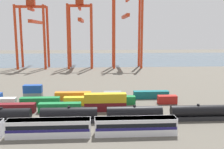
# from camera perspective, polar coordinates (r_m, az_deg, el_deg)

# --- Properties ---
(ground_plane) EXTENTS (420.00, 420.00, 0.00)m
(ground_plane) POSITION_cam_1_polar(r_m,az_deg,el_deg) (115.74, -6.80, -1.94)
(ground_plane) COLOR #5B564C
(harbour_water) EXTENTS (400.00, 110.00, 0.01)m
(harbour_water) POSITION_cam_1_polar(r_m,az_deg,el_deg) (220.53, -5.19, 3.53)
(harbour_water) COLOR #475B6B
(harbour_water) RESTS_ON ground_plane
(passenger_train) EXTENTS (56.50, 3.14, 3.90)m
(passenger_train) POSITION_cam_1_polar(r_m,az_deg,el_deg) (59.10, -13.80, -11.27)
(passenger_train) COLOR silver
(passenger_train) RESTS_ON ground_plane
(freight_tank_row) EXTENTS (80.93, 2.78, 4.24)m
(freight_tank_row) POSITION_cam_1_polar(r_m,az_deg,el_deg) (67.16, 4.99, -8.61)
(freight_tank_row) COLOR #232326
(freight_tank_row) RESTS_ON ground_plane
(shipping_container_1) EXTENTS (12.10, 2.44, 2.60)m
(shipping_container_1) POSITION_cam_1_polar(r_m,az_deg,el_deg) (78.97, -20.93, -6.96)
(shipping_container_1) COLOR maroon
(shipping_container_1) RESTS_ON ground_plane
(shipping_container_2) EXTENTS (12.10, 2.44, 2.60)m
(shipping_container_2) POSITION_cam_1_polar(r_m,az_deg,el_deg) (76.06, -11.45, -7.13)
(shipping_container_2) COLOR #197538
(shipping_container_2) RESTS_ON ground_plane
(shipping_container_3) EXTENTS (12.10, 2.44, 2.60)m
(shipping_container_3) POSITION_cam_1_polar(r_m,az_deg,el_deg) (75.33, -1.50, -7.10)
(shipping_container_3) COLOR maroon
(shipping_container_3) RESTS_ON ground_plane
(shipping_container_4) EXTENTS (12.10, 2.44, 2.60)m
(shipping_container_4) POSITION_cam_1_polar(r_m,az_deg,el_deg) (74.62, -1.51, -5.19)
(shipping_container_4) COLOR gold
(shipping_container_4) RESTS_ON shipping_container_3
(shipping_container_7) EXTENTS (12.10, 2.44, 2.60)m
(shipping_container_7) POSITION_cam_1_polar(r_m,az_deg,el_deg) (83.60, -15.64, -5.78)
(shipping_container_7) COLOR #197538
(shipping_container_7) RESTS_ON ground_plane
(shipping_container_8) EXTENTS (12.10, 2.44, 2.60)m
(shipping_container_8) POSITION_cam_1_polar(r_m,az_deg,el_deg) (81.80, -6.38, -5.81)
(shipping_container_8) COLOR gold
(shipping_container_8) RESTS_ON ground_plane
(shipping_container_9) EXTENTS (6.04, 2.44, 2.60)m
(shipping_container_9) POSITION_cam_1_polar(r_m,az_deg,el_deg) (82.17, 3.04, -5.70)
(shipping_container_9) COLOR #197538
(shipping_container_9) RESTS_ON ground_plane
(shipping_container_10) EXTENTS (6.04, 2.44, 2.60)m
(shipping_container_10) POSITION_cam_1_polar(r_m,az_deg,el_deg) (84.69, 12.12, -5.44)
(shipping_container_10) COLOR #AD211C
(shipping_container_10) RESTS_ON ground_plane
(shipping_container_12) EXTENTS (6.04, 2.44, 2.60)m
(shipping_container_12) POSITION_cam_1_polar(r_m,az_deg,el_deg) (90.70, -17.06, -4.65)
(shipping_container_12) COLOR slate
(shipping_container_12) RESTS_ON ground_plane
(shipping_container_13) EXTENTS (6.04, 2.44, 2.60)m
(shipping_container_13) POSITION_cam_1_polar(r_m,az_deg,el_deg) (90.12, -17.14, -3.05)
(shipping_container_13) COLOR #1C4299
(shipping_container_13) RESTS_ON shipping_container_12
(shipping_container_14) EXTENTS (12.10, 2.44, 2.60)m
(shipping_container_14) POSITION_cam_1_polar(r_m,az_deg,el_deg) (88.49, -8.60, -4.68)
(shipping_container_14) COLOR orange
(shipping_container_14) RESTS_ON ground_plane
(shipping_container_15) EXTENTS (6.04, 2.44, 2.60)m
(shipping_container_15) POSITION_cam_1_polar(r_m,az_deg,el_deg) (88.26, 0.09, -4.61)
(shipping_container_15) COLOR slate
(shipping_container_15) RESTS_ON ground_plane
(shipping_container_16) EXTENTS (12.10, 2.44, 2.60)m
(shipping_container_16) POSITION_cam_1_polar(r_m,az_deg,el_deg) (90.04, 8.64, -4.44)
(shipping_container_16) COLOR #146066
(shipping_container_16) RESTS_ON ground_plane
(gantry_crane_west) EXTENTS (18.38, 35.61, 41.74)m
(gantry_crane_west) POSITION_cam_1_polar(r_m,az_deg,el_deg) (171.16, -17.08, 9.94)
(gantry_crane_west) COLOR red
(gantry_crane_west) RESTS_ON ground_plane
(gantry_crane_central) EXTENTS (15.68, 36.22, 42.45)m
(gantry_crane_central) POSITION_cam_1_polar(r_m,az_deg,el_deg) (166.95, -7.02, 10.45)
(gantry_crane_central) COLOR red
(gantry_crane_central) RESTS_ON ground_plane
(gantry_crane_east) EXTENTS (18.69, 33.56, 47.71)m
(gantry_crane_east) POSITION_cam_1_polar(r_m,az_deg,el_deg) (167.24, 3.30, 11.43)
(gantry_crane_east) COLOR red
(gantry_crane_east) RESTS_ON ground_plane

